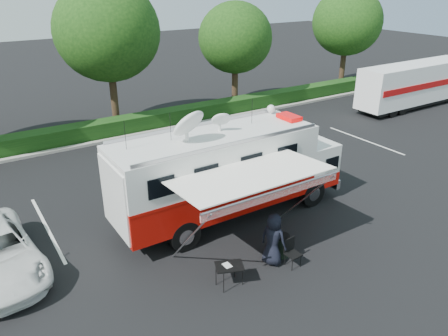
# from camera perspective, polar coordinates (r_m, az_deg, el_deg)

# --- Properties ---
(ground_plane) EXTENTS (120.00, 120.00, 0.00)m
(ground_plane) POSITION_cam_1_polar(r_m,az_deg,el_deg) (17.81, 0.88, -6.15)
(ground_plane) COLOR black
(ground_plane) RESTS_ON ground
(back_border) EXTENTS (60.00, 6.14, 8.87)m
(back_border) POSITION_cam_1_polar(r_m,az_deg,el_deg) (27.77, -12.43, 15.25)
(back_border) COLOR #9E998E
(back_border) RESTS_ON ground_plane
(stall_lines) EXTENTS (24.12, 5.50, 0.01)m
(stall_lines) POSITION_cam_1_polar(r_m,az_deg,el_deg) (19.86, -5.14, -2.87)
(stall_lines) COLOR silver
(stall_lines) RESTS_ON ground_plane
(command_truck) EXTENTS (9.51, 2.62, 4.57)m
(command_truck) POSITION_cam_1_polar(r_m,az_deg,el_deg) (16.87, 0.69, -0.46)
(command_truck) COLOR black
(command_truck) RESTS_ON ground_plane
(awning) EXTENTS (5.19, 2.68, 3.14)m
(awning) POSITION_cam_1_polar(r_m,az_deg,el_deg) (14.00, 3.93, -1.41)
(awning) COLOR white
(awning) RESTS_ON ground_plane
(person) EXTENTS (0.90, 1.07, 1.85)m
(person) POSITION_cam_1_polar(r_m,az_deg,el_deg) (15.20, 6.28, -12.18)
(person) COLOR black
(person) RESTS_ON ground_plane
(folding_table) EXTENTS (1.02, 0.89, 0.73)m
(folding_table) POSITION_cam_1_polar(r_m,az_deg,el_deg) (13.78, 0.70, -12.78)
(folding_table) COLOR black
(folding_table) RESTS_ON ground_plane
(folding_chair) EXTENTS (0.49, 0.52, 0.97)m
(folding_chair) POSITION_cam_1_polar(r_m,az_deg,el_deg) (14.88, 8.77, -10.52)
(folding_chair) COLOR black
(folding_chair) RESTS_ON ground_plane
(trash_bin) EXTENTS (0.54, 0.54, 0.81)m
(trash_bin) POSITION_cam_1_polar(r_m,az_deg,el_deg) (15.34, 7.52, -10.01)
(trash_bin) COLOR black
(trash_bin) RESTS_ON ground_plane
(semi_trailer) EXTENTS (10.27, 2.20, 3.16)m
(semi_trailer) POSITION_cam_1_polar(r_m,az_deg,el_deg) (35.06, 23.66, 9.98)
(semi_trailer) COLOR white
(semi_trailer) RESTS_ON ground_plane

